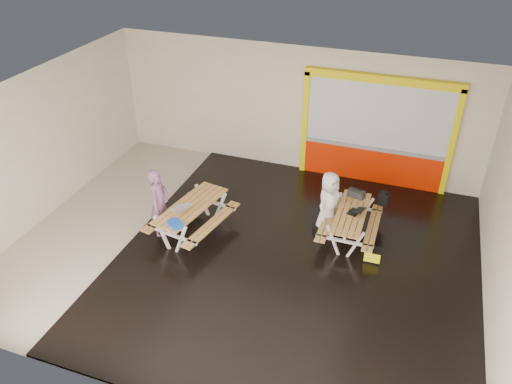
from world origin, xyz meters
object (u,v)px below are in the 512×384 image
at_px(laptop_right, 356,211).
at_px(backpack, 384,198).
at_px(dark_case, 322,228).
at_px(fluke_bag, 373,255).
at_px(laptop_left, 181,208).
at_px(person_right, 328,203).
at_px(picnic_table_right, 351,219).
at_px(picnic_table_left, 192,212).
at_px(toolbox, 356,194).
at_px(person_left, 160,203).
at_px(blue_pouch, 175,224).

xyz_separation_m(laptop_right, backpack, (0.50, 0.92, -0.10)).
distance_m(dark_case, fluke_bag, 1.45).
bearing_deg(laptop_left, person_right, 25.12).
bearing_deg(picnic_table_right, laptop_left, -160.67).
distance_m(picnic_table_left, toolbox, 3.82).
distance_m(person_right, fluke_bag, 1.56).
bearing_deg(person_left, fluke_bag, -88.91).
relative_size(picnic_table_left, person_right, 1.46).
height_order(laptop_left, toolbox, laptop_left).
height_order(blue_pouch, fluke_bag, blue_pouch).
height_order(person_right, laptop_right, person_right).
bearing_deg(picnic_table_left, laptop_right, 15.98).
bearing_deg(blue_pouch, fluke_bag, 16.09).
bearing_deg(person_right, laptop_left, 134.70).
xyz_separation_m(picnic_table_right, toolbox, (-0.02, 0.67, 0.26)).
relative_size(blue_pouch, dark_case, 0.81).
bearing_deg(picnic_table_right, person_left, -163.19).
relative_size(picnic_table_right, person_left, 1.07).
height_order(laptop_left, backpack, laptop_left).
distance_m(person_right, backpack, 1.38).
height_order(picnic_table_right, blue_pouch, blue_pouch).
xyz_separation_m(person_left, fluke_bag, (4.74, 0.57, -0.64)).
xyz_separation_m(picnic_table_left, person_left, (-0.67, -0.23, 0.23)).
bearing_deg(person_left, toolbox, -70.72).
bearing_deg(toolbox, fluke_bag, -64.18).
xyz_separation_m(laptop_left, backpack, (4.16, 2.17, -0.17)).
relative_size(picnic_table_left, dark_case, 5.52).
xyz_separation_m(picnic_table_right, dark_case, (-0.63, 0.05, -0.44)).
distance_m(picnic_table_left, laptop_left, 0.36).
distance_m(laptop_right, toolbox, 0.69).
xyz_separation_m(blue_pouch, dark_case, (2.78, 1.88, -0.72)).
xyz_separation_m(person_left, toolbox, (4.09, 1.91, -0.02)).
height_order(person_right, laptop_left, person_right).
bearing_deg(dark_case, fluke_bag, -29.54).
height_order(picnic_table_right, person_right, person_right).
relative_size(blue_pouch, fluke_bag, 0.91).
bearing_deg(laptop_right, person_left, -163.60).
bearing_deg(laptop_right, blue_pouch, -152.40).
relative_size(picnic_table_right, fluke_bag, 5.18).
relative_size(picnic_table_left, backpack, 5.83).
distance_m(person_left, fluke_bag, 4.82).
bearing_deg(backpack, laptop_left, -152.50).
distance_m(laptop_left, laptop_right, 3.87).
height_order(person_right, fluke_bag, person_right).
height_order(person_left, fluke_bag, person_left).
bearing_deg(toolbox, person_right, -136.41).
distance_m(laptop_right, backpack, 1.05).
bearing_deg(laptop_right, person_right, 166.04).
bearing_deg(person_left, laptop_left, -96.65).
bearing_deg(person_left, blue_pouch, -135.90).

